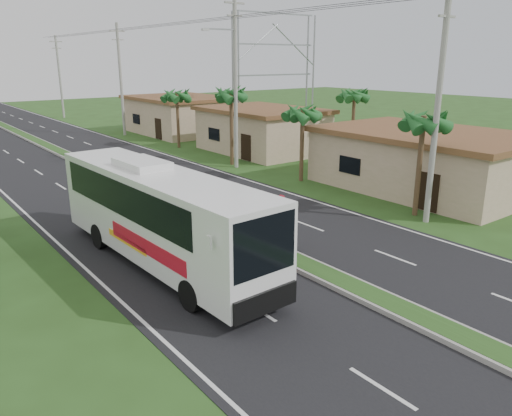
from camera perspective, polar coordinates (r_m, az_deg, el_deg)
ground at (r=18.28m, az=8.82°, el=-8.22°), size 180.00×180.00×0.00m
road_asphalt at (r=34.44m, az=-15.87°, el=3.28°), size 14.00×160.00×0.02m
median_strip at (r=34.42m, az=-15.88°, el=3.43°), size 1.20×160.00×0.18m
lane_edge_left at (r=32.68m, az=-26.77°, el=1.38°), size 0.12×160.00×0.01m
lane_edge_right at (r=37.33m, az=-6.30°, el=4.81°), size 0.12×160.00×0.01m
shop_near at (r=31.91m, az=18.78°, el=5.24°), size 8.60×12.60×3.52m
shop_mid at (r=42.74m, az=0.67°, el=8.95°), size 7.60×10.60×3.67m
shop_far at (r=54.35m, az=-8.64°, el=10.51°), size 8.60×11.60×3.82m
palm_verge_a at (r=25.70m, az=18.60°, el=9.38°), size 2.40×2.40×5.45m
palm_verge_b at (r=31.91m, az=5.36°, el=10.75°), size 2.40×2.40×5.05m
palm_verge_c at (r=36.93m, az=-2.88°, el=12.79°), size 2.40×2.40×5.85m
palm_verge_d at (r=44.88m, az=-9.05°, el=12.58°), size 2.40×2.40×5.25m
palm_behind_shop at (r=39.73m, az=11.19°, el=12.51°), size 2.40×2.40×5.65m
utility_pole_a at (r=24.65m, az=20.07°, el=11.15°), size 1.60×0.28×11.00m
utility_pole_b at (r=35.86m, az=-2.41°, el=14.50°), size 3.20×0.28×12.00m
utility_pole_c at (r=53.49m, az=-15.21°, el=14.06°), size 1.60×0.28×11.00m
utility_pole_d at (r=72.35m, az=-21.53°, el=13.86°), size 1.60×0.28×10.50m
billboard_lattice at (r=53.60m, az=2.19°, el=15.84°), size 10.18×1.18×12.07m
coach_bus_main at (r=19.08m, az=-11.02°, el=-0.32°), size 2.99×12.22×3.92m
motorcyclist at (r=20.82m, az=2.77°, el=-2.27°), size 1.62×0.86×2.31m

